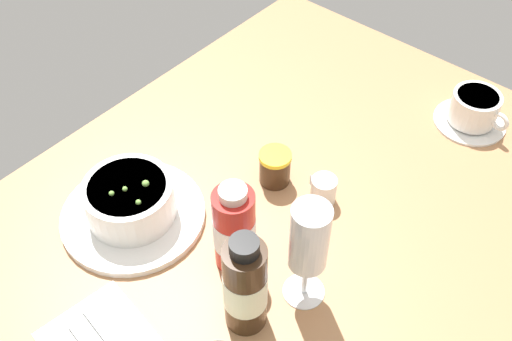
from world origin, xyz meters
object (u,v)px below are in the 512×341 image
jam_jar (275,167)px  sauce_bottle_red (234,229)px  creamer_jug (323,190)px  wine_glass (309,242)px  sauce_bottle_brown (245,286)px  coffee_cup (474,110)px  porridge_bowl (131,203)px

jam_jar → sauce_bottle_red: bearing=19.6°
creamer_jug → sauce_bottle_red: size_ratio=0.34×
creamer_jug → sauce_bottle_red: sauce_bottle_red is taller
wine_glass → sauce_bottle_brown: 10.12cm
creamer_jug → jam_jar: jam_jar is taller
coffee_cup → jam_jar: bearing=-28.1°
coffee_cup → creamer_jug: bearing=-16.5°
porridge_bowl → coffee_cup: bearing=151.3°
creamer_jug → sauce_bottle_red: (18.02, -2.92, 4.95)cm
sauce_bottle_red → coffee_cup: bearing=166.1°
creamer_jug → wine_glass: (15.81, 8.34, 9.63)cm
sauce_bottle_red → sauce_bottle_brown: size_ratio=0.90×
coffee_cup → wine_glass: 49.68cm
coffee_cup → sauce_bottle_red: (51.04, -12.67, 4.35)cm
coffee_cup → porridge_bowl: bearing=-28.7°
porridge_bowl → sauce_bottle_brown: sauce_bottle_brown is taller
coffee_cup → sauce_bottle_brown: sauce_bottle_brown is taller
wine_glass → creamer_jug: bearing=-152.2°
porridge_bowl → sauce_bottle_brown: (1.77, 25.46, 4.63)cm
sauce_bottle_red → sauce_bottle_brown: bearing=50.2°
creamer_jug → sauce_bottle_brown: size_ratio=0.30×
wine_glass → porridge_bowl: bearing=-76.8°
porridge_bowl → jam_jar: porridge_bowl is taller
creamer_jug → jam_jar: 8.91cm
coffee_cup → sauce_bottle_brown: (57.43, -5.00, 5.08)cm
creamer_jug → sauce_bottle_brown: 25.51cm
porridge_bowl → wine_glass: size_ratio=1.24×
creamer_jug → sauce_bottle_brown: (24.41, 4.75, 5.68)cm
jam_jar → sauce_bottle_brown: sauce_bottle_brown is taller
creamer_jug → sauce_bottle_brown: bearing=11.0°
jam_jar → coffee_cup: bearing=151.9°
wine_glass → jam_jar: wine_glass is taller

